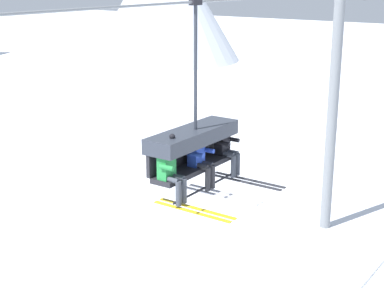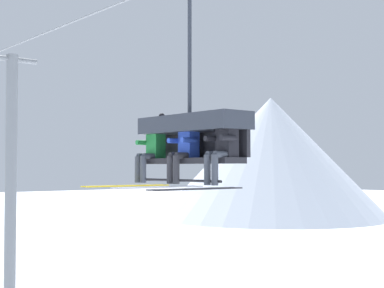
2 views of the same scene
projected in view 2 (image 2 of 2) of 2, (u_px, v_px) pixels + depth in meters
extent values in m
cone|color=silver|center=(271.00, 157.00, 56.05)|extent=(21.85, 21.85, 11.43)
cylinder|color=slate|center=(11.00, 187.00, 18.21)|extent=(0.36, 0.36, 8.31)
cylinder|color=slate|center=(12.00, 59.00, 18.37)|extent=(0.16, 1.60, 0.16)
cube|color=#232328|center=(190.00, 161.00, 10.16)|extent=(2.33, 0.48, 0.10)
cube|color=#232328|center=(202.00, 145.00, 10.34)|extent=(2.33, 0.08, 0.45)
cube|color=#2D333D|center=(192.00, 124.00, 10.22)|extent=(2.38, 0.68, 0.30)
cylinder|color=black|center=(175.00, 180.00, 9.94)|extent=(2.33, 0.04, 0.04)
cylinder|color=#2D333D|center=(190.00, 46.00, 10.24)|extent=(0.07, 0.07, 2.42)
cube|color=#23843D|center=(156.00, 145.00, 10.91)|extent=(0.32, 0.22, 0.52)
sphere|color=silver|center=(156.00, 125.00, 10.93)|extent=(0.22, 0.22, 0.22)
ellipsoid|color=black|center=(151.00, 125.00, 10.86)|extent=(0.17, 0.04, 0.08)
cylinder|color=#3D424C|center=(145.00, 156.00, 10.86)|extent=(0.11, 0.34, 0.11)
cylinder|color=#3D424C|center=(151.00, 156.00, 10.73)|extent=(0.11, 0.34, 0.11)
cylinder|color=#3D424C|center=(138.00, 169.00, 10.75)|extent=(0.11, 0.11, 0.48)
cylinder|color=#3D424C|center=(143.00, 169.00, 10.61)|extent=(0.11, 0.11, 0.48)
cube|color=gold|center=(124.00, 186.00, 10.55)|extent=(0.09, 1.70, 0.02)
cube|color=gold|center=(129.00, 186.00, 10.41)|extent=(0.09, 1.70, 0.02)
cylinder|color=#23843D|center=(143.00, 143.00, 10.96)|extent=(0.09, 0.30, 0.09)
cylinder|color=#23843D|center=(162.00, 125.00, 10.78)|extent=(0.09, 0.09, 0.30)
sphere|color=black|center=(162.00, 116.00, 10.79)|extent=(0.11, 0.11, 0.11)
cube|color=#2847B7|center=(189.00, 143.00, 10.16)|extent=(0.32, 0.22, 0.52)
sphere|color=#284C93|center=(189.00, 122.00, 10.17)|extent=(0.22, 0.22, 0.22)
ellipsoid|color=black|center=(184.00, 122.00, 10.11)|extent=(0.17, 0.04, 0.08)
cylinder|color=#2D2D33|center=(178.00, 156.00, 10.11)|extent=(0.11, 0.34, 0.11)
cylinder|color=#2D2D33|center=(184.00, 156.00, 9.97)|extent=(0.11, 0.34, 0.11)
cylinder|color=#2D2D33|center=(170.00, 170.00, 9.99)|extent=(0.11, 0.11, 0.48)
cylinder|color=#2D2D33|center=(176.00, 170.00, 9.86)|extent=(0.11, 0.11, 0.48)
cube|color=#B2B2BC|center=(156.00, 187.00, 9.79)|extent=(0.09, 1.70, 0.02)
cube|color=#B2B2BC|center=(162.00, 187.00, 9.66)|extent=(0.09, 1.70, 0.02)
cylinder|color=#2847B7|center=(175.00, 141.00, 10.21)|extent=(0.09, 0.30, 0.09)
cylinder|color=#2847B7|center=(189.00, 140.00, 9.92)|extent=(0.09, 0.30, 0.09)
cube|color=black|center=(227.00, 141.00, 9.40)|extent=(0.32, 0.22, 0.52)
sphere|color=#284C93|center=(227.00, 119.00, 9.42)|extent=(0.22, 0.22, 0.22)
ellipsoid|color=black|center=(222.00, 118.00, 9.35)|extent=(0.17, 0.04, 0.08)
cylinder|color=#3D424C|center=(215.00, 155.00, 9.35)|extent=(0.11, 0.34, 0.11)
cylinder|color=#3D424C|center=(223.00, 155.00, 9.22)|extent=(0.11, 0.34, 0.11)
cylinder|color=#3D424C|center=(207.00, 170.00, 9.24)|extent=(0.11, 0.11, 0.48)
cylinder|color=#3D424C|center=(215.00, 170.00, 9.10)|extent=(0.11, 0.11, 0.48)
cube|color=#232328|center=(193.00, 189.00, 9.04)|extent=(0.09, 1.70, 0.02)
cube|color=#232328|center=(200.00, 189.00, 8.90)|extent=(0.09, 1.70, 0.02)
cylinder|color=black|center=(212.00, 139.00, 9.45)|extent=(0.09, 0.30, 0.09)
cylinder|color=black|center=(228.00, 138.00, 9.16)|extent=(0.09, 0.30, 0.09)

